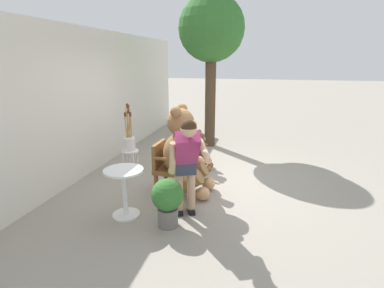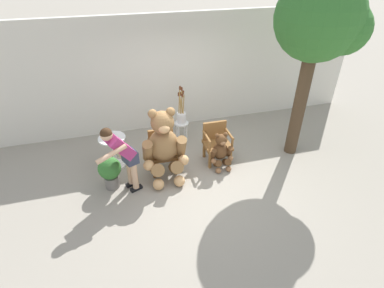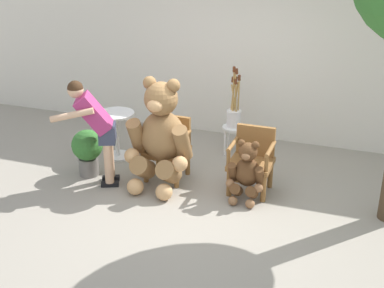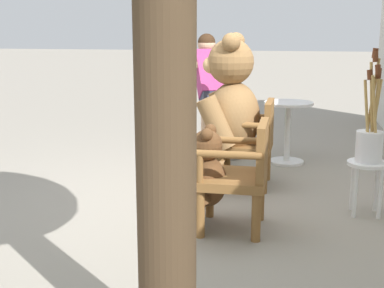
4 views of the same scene
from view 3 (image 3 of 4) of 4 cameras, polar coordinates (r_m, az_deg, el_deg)
The scene contains 11 objects.
ground_plane at distance 7.04m, azimuth 0.51°, elevation -5.94°, with size 60.00×60.00×0.00m, color gray.
back_wall at distance 8.69m, azimuth 5.73°, elevation 9.69°, with size 10.00×0.16×2.80m, color silver.
wooden_chair_left at distance 7.45m, azimuth -2.54°, elevation -0.24°, with size 0.57×0.54×0.86m.
wooden_chair_right at distance 7.13m, azimuth 6.42°, elevation -1.52°, with size 0.56×0.52×0.86m.
teddy_bear_large at distance 7.12m, azimuth -3.38°, elevation 0.99°, with size 0.90×0.86×1.51m.
teddy_bear_small at distance 6.91m, azimuth 5.84°, elevation -2.93°, with size 0.49×0.46×0.82m.
person_visitor at distance 7.18m, azimuth -10.22°, elevation 2.17°, with size 0.74×0.68×1.48m.
white_stool at distance 8.20m, azimuth 4.43°, elevation 1.18°, with size 0.34×0.34×0.46m.
brush_bucket at distance 8.08m, azimuth 4.51°, elevation 3.25°, with size 0.22×0.22×0.94m.
round_side_table at distance 8.13m, azimuth -8.06°, elevation 1.52°, with size 0.56×0.56×0.72m.
potted_plant at distance 7.65m, azimuth -11.08°, elevation -0.55°, with size 0.44×0.44×0.68m.
Camera 3 is at (1.96, -5.80, 3.47)m, focal length 50.00 mm.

